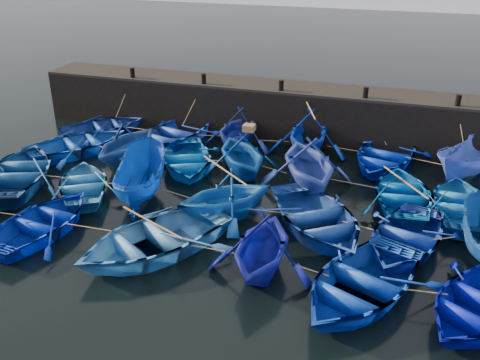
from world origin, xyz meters
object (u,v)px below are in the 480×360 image
(wooden_crate, at_px, (249,128))
(boat_8, at_px, (186,159))
(boat_0, at_px, (104,126))
(boat_13, at_px, (19,172))

(wooden_crate, bearing_deg, boat_8, -177.62)
(boat_0, bearing_deg, boat_8, -163.84)
(boat_0, bearing_deg, boat_13, 129.46)
(boat_13, bearing_deg, wooden_crate, -179.65)
(boat_13, distance_m, wooden_crate, 9.71)
(boat_0, distance_m, boat_13, 6.31)
(boat_8, relative_size, wooden_crate, 9.82)
(boat_8, bearing_deg, wooden_crate, -23.48)
(boat_0, xyz_separation_m, wooden_crate, (8.61, -2.60, 1.75))
(boat_8, xyz_separation_m, boat_13, (-5.97, -3.59, 0.08))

